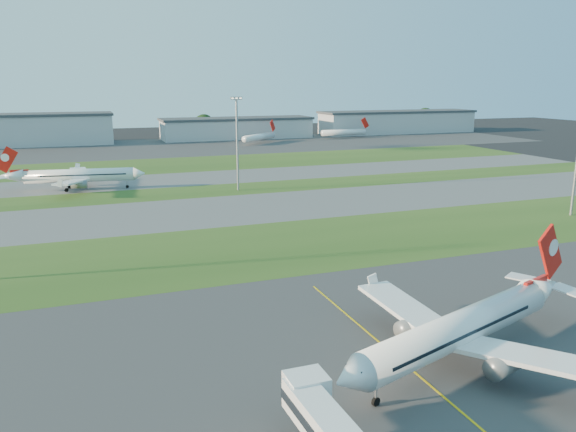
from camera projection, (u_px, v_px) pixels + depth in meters
name	position (u px, v px, depth m)	size (l,w,h in m)	color
ground	(387.00, 396.00, 54.06)	(700.00, 700.00, 0.00)	black
apron_near	(387.00, 396.00, 54.06)	(300.00, 70.00, 0.01)	#333335
grass_strip_a	(241.00, 250.00, 101.48)	(300.00, 34.00, 0.01)	#234416
taxiway_a	(203.00, 212.00, 131.58)	(300.00, 32.00, 0.01)	#515154
grass_strip_b	(184.00, 193.00, 154.37)	(300.00, 18.00, 0.01)	#234416
taxiway_b	(171.00, 180.00, 174.43)	(300.00, 26.00, 0.01)	#515154
grass_strip_c	(157.00, 166.00, 204.53)	(300.00, 40.00, 0.01)	#234416
apron_far	(139.00, 148.00, 259.24)	(400.00, 80.00, 0.01)	#333335
yellow_line	(431.00, 387.00, 55.76)	(0.25, 60.00, 0.02)	gold
airliner_parked	(461.00, 329.00, 59.52)	(35.03, 29.55, 11.32)	white
airliner_taxiing	(78.00, 176.00, 157.48)	(36.25, 30.55, 11.36)	white
mini_jet_near	(259.00, 137.00, 278.68)	(23.03, 19.71, 9.48)	white
mini_jet_far	(344.00, 132.00, 304.94)	(28.61, 3.59, 9.48)	white
light_mast_centre	(237.00, 137.00, 154.21)	(3.20, 0.70, 25.80)	gray
hangar_west	(36.00, 129.00, 269.58)	(71.40, 23.00, 15.20)	#ACAEB4
hangar_east	(237.00, 128.00, 303.94)	(81.60, 23.00, 11.20)	#ACAEB4
hangar_far_east	(397.00, 122.00, 337.60)	(96.90, 23.00, 13.20)	#ACAEB4
tree_mid_west	(90.00, 130.00, 288.50)	(9.90, 9.90, 10.80)	black
tree_mid_east	(204.00, 125.00, 311.35)	(11.55, 11.55, 12.60)	black
tree_east	(329.00, 123.00, 335.09)	(10.45, 10.45, 11.40)	black
tree_far_east	(425.00, 118.00, 362.17)	(12.65, 12.65, 13.80)	black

